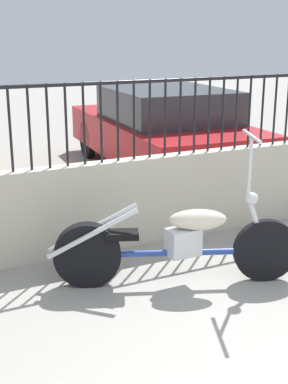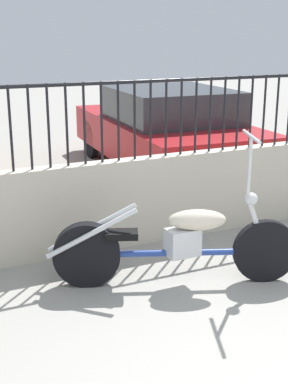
# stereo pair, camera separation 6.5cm
# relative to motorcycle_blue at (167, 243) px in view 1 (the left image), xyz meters

# --- Properties ---
(low_wall) EXTENTS (8.27, 0.18, 0.90)m
(low_wall) POSITION_rel_motorcycle_blue_xyz_m (-0.12, 0.98, 0.08)
(low_wall) COLOR beige
(low_wall) RESTS_ON ground_plane
(fence_railing) EXTENTS (8.27, 0.04, 0.78)m
(fence_railing) POSITION_rel_motorcycle_blue_xyz_m (-0.12, 0.98, 1.04)
(fence_railing) COLOR black
(fence_railing) RESTS_ON low_wall
(motorcycle_blue) EXTENTS (2.07, 0.96, 1.32)m
(motorcycle_blue) POSITION_rel_motorcycle_blue_xyz_m (0.00, 0.00, 0.00)
(motorcycle_blue) COLOR black
(motorcycle_blue) RESTS_ON ground_plane
(car_red) EXTENTS (2.05, 4.13, 1.30)m
(car_red) POSITION_rel_motorcycle_blue_xyz_m (1.82, 3.59, 0.28)
(car_red) COLOR black
(car_red) RESTS_ON ground_plane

